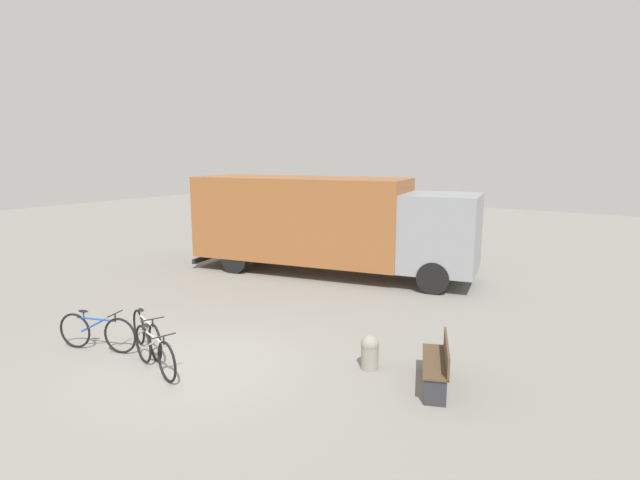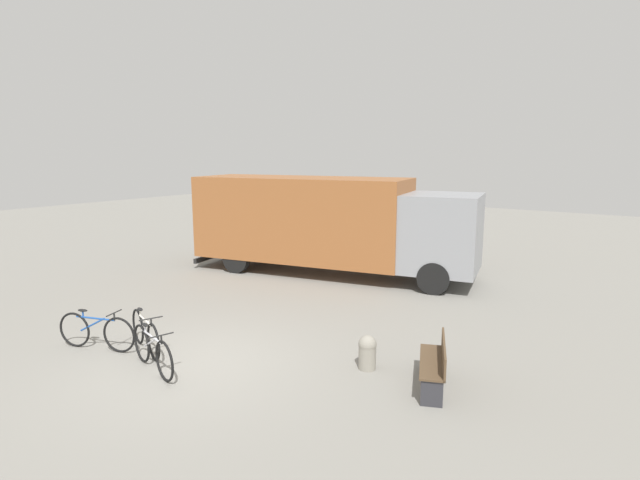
{
  "view_description": "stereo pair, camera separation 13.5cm",
  "coord_description": "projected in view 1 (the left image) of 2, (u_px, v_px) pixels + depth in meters",
  "views": [
    {
      "loc": [
        6.82,
        -5.92,
        3.88
      ],
      "look_at": [
        -0.32,
        4.6,
        1.64
      ],
      "focal_mm": 28.0,
      "sensor_mm": 36.0,
      "label": 1
    },
    {
      "loc": [
        6.94,
        -5.84,
        3.88
      ],
      "look_at": [
        -0.32,
        4.6,
        1.64
      ],
      "focal_mm": 28.0,
      "sensor_mm": 36.0,
      "label": 2
    }
  ],
  "objects": [
    {
      "name": "delivery_truck",
      "position": [
        327.0,
        221.0,
        15.88
      ],
      "size": [
        9.36,
        4.11,
        3.09
      ],
      "rotation": [
        0.0,
        0.0,
        0.2
      ],
      "color": "#99592D",
      "rests_on": "ground"
    },
    {
      "name": "park_bench",
      "position": [
        439.0,
        362.0,
        8.3
      ],
      "size": [
        0.93,
        1.5,
        0.8
      ],
      "rotation": [
        0.0,
        0.0,
        1.97
      ],
      "color": "brown",
      "rests_on": "ground"
    },
    {
      "name": "bicycle_far",
      "position": [
        154.0,
        351.0,
        8.88
      ],
      "size": [
        1.72,
        0.59,
        0.81
      ],
      "rotation": [
        0.0,
        0.0,
        -0.27
      ],
      "color": "black",
      "rests_on": "ground"
    },
    {
      "name": "bicycle_middle",
      "position": [
        147.0,
        333.0,
        9.76
      ],
      "size": [
        1.68,
        0.69,
        0.81
      ],
      "rotation": [
        0.0,
        0.0,
        -0.35
      ],
      "color": "black",
      "rests_on": "ground"
    },
    {
      "name": "bollard_near_bench",
      "position": [
        370.0,
        351.0,
        9.01
      ],
      "size": [
        0.33,
        0.33,
        0.63
      ],
      "color": "gray",
      "rests_on": "ground"
    },
    {
      "name": "bicycle_near",
      "position": [
        97.0,
        332.0,
        9.83
      ],
      "size": [
        1.69,
        0.66,
        0.81
      ],
      "rotation": [
        0.0,
        0.0,
        0.33
      ],
      "color": "black",
      "rests_on": "ground"
    },
    {
      "name": "ground_plane",
      "position": [
        195.0,
        364.0,
        9.27
      ],
      "size": [
        60.0,
        60.0,
        0.0
      ],
      "primitive_type": "plane",
      "color": "gray"
    }
  ]
}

